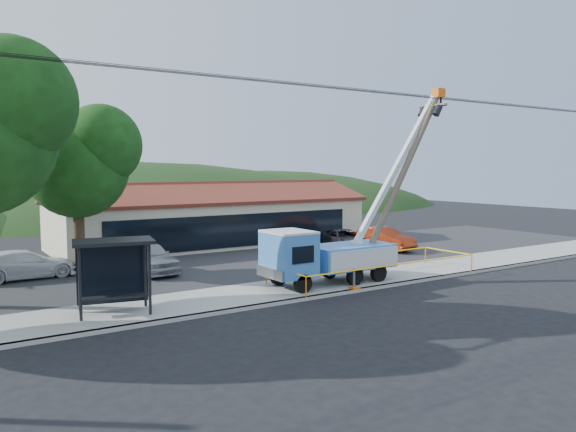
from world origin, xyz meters
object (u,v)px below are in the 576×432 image
(bus_shelter, at_px, (113,259))
(car_red, at_px, (383,251))
(car_silver, at_px, (147,275))
(utility_truck, at_px, (328,252))
(car_white, at_px, (25,281))
(leaning_pole, at_px, (403,174))
(car_dark, at_px, (344,250))

(bus_shelter, xyz_separation_m, car_red, (20.10, 6.59, -2.22))
(car_silver, xyz_separation_m, car_red, (16.19, -0.81, 0.00))
(bus_shelter, height_order, car_red, bus_shelter)
(utility_truck, distance_m, car_white, 15.31)
(car_red, xyz_separation_m, car_white, (-21.91, 2.63, 0.00))
(utility_truck, xyz_separation_m, bus_shelter, (-10.09, 0.27, 0.57))
(leaning_pole, bearing_deg, car_white, 149.77)
(utility_truck, xyz_separation_m, car_red, (10.01, 6.87, -1.65))
(leaning_pole, bearing_deg, utility_truck, 177.78)
(car_silver, height_order, car_red, car_silver)
(leaning_pole, bearing_deg, car_red, 53.01)
(bus_shelter, height_order, car_silver, bus_shelter)
(car_silver, bearing_deg, utility_truck, -55.34)
(utility_truck, distance_m, car_dark, 12.09)
(car_silver, distance_m, car_white, 6.00)
(car_red, bearing_deg, car_dark, 128.02)
(bus_shelter, distance_m, car_silver, 8.66)
(utility_truck, bearing_deg, car_red, 34.46)
(bus_shelter, xyz_separation_m, car_silver, (3.91, 7.40, -2.22))
(bus_shelter, distance_m, car_white, 9.65)
(leaning_pole, distance_m, car_silver, 14.46)
(car_silver, relative_size, car_dark, 1.04)
(bus_shelter, height_order, car_dark, bus_shelter)
(leaning_pole, height_order, car_dark, leaning_pole)
(utility_truck, bearing_deg, bus_shelter, 178.44)
(utility_truck, distance_m, leaning_pole, 5.99)
(utility_truck, distance_m, car_red, 12.25)
(leaning_pole, distance_m, car_dark, 10.99)
(car_silver, xyz_separation_m, car_white, (-5.72, 1.81, 0.00))
(car_white, xyz_separation_m, car_dark, (20.07, -0.74, 0.00))
(utility_truck, height_order, car_silver, utility_truck)
(utility_truck, height_order, bus_shelter, utility_truck)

